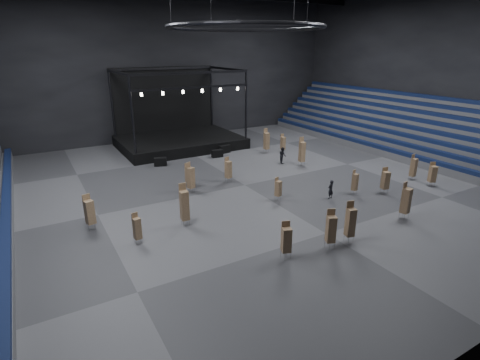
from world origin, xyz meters
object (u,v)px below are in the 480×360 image
chair_stack_0 (184,205)px  chair_stack_2 (266,141)px  chair_stack_1 (385,180)px  chair_stack_16 (137,228)px  chair_stack_17 (433,174)px  chair_stack_6 (331,228)px  chair_stack_9 (350,222)px  chair_stack_11 (89,211)px  chair_stack_14 (406,200)px  flight_case_left (160,162)px  flight_case_right (224,149)px  chair_stack_8 (302,151)px  chair_stack_10 (278,188)px  chair_stack_15 (413,167)px  chair_stack_3 (188,174)px  stage (177,134)px  chair_stack_4 (355,182)px  chair_stack_13 (191,177)px  man_center (331,189)px  flight_case_mid (217,153)px  chair_stack_5 (228,169)px  crew_member (283,155)px  chair_stack_7 (283,143)px  chair_stack_12 (286,239)px

chair_stack_0 → chair_stack_2: (15.21, 12.75, -0.10)m
chair_stack_0 → chair_stack_1: size_ratio=1.35×
chair_stack_16 → chair_stack_17: size_ratio=0.94×
chair_stack_6 → chair_stack_9: (1.59, 0.00, 0.07)m
chair_stack_11 → chair_stack_14: (19.63, -9.38, 0.11)m
flight_case_left → chair_stack_16: chair_stack_16 is taller
flight_case_right → chair_stack_8: bearing=-60.8°
chair_stack_10 → chair_stack_15: (13.43, -2.31, 0.25)m
chair_stack_10 → chair_stack_3: bearing=109.2°
chair_stack_6 → stage: bearing=111.1°
chair_stack_1 → chair_stack_4: (-2.28, 1.16, -0.12)m
chair_stack_13 → man_center: size_ratio=1.67×
flight_case_mid → chair_stack_10: bearing=-95.7°
chair_stack_5 → chair_stack_6: bearing=-104.8°
flight_case_right → crew_member: bearing=-62.4°
crew_member → flight_case_mid: bearing=60.5°
chair_stack_0 → flight_case_mid: bearing=59.1°
chair_stack_7 → chair_stack_9: bearing=-116.3°
chair_stack_9 → chair_stack_8: bearing=76.3°
chair_stack_3 → chair_stack_5: size_ratio=0.89×
chair_stack_13 → chair_stack_15: 20.17m
chair_stack_0 → chair_stack_4: (14.37, -1.61, -0.45)m
chair_stack_14 → chair_stack_13: bearing=119.0°
chair_stack_8 → crew_member: (-1.19, 1.68, -0.66)m
chair_stack_2 → chair_stack_7: size_ratio=1.28×
chair_stack_2 → flight_case_left: bearing=170.7°
crew_member → stage: bearing=47.1°
chair_stack_16 → chair_stack_14: bearing=-29.0°
chair_stack_3 → chair_stack_6: chair_stack_6 is taller
stage → chair_stack_9: size_ratio=5.19×
flight_case_right → chair_stack_8: size_ratio=0.45×
chair_stack_5 → chair_stack_17: (14.86, -9.91, -0.04)m
flight_case_mid → flight_case_right: bearing=37.6°
flight_case_right → chair_stack_7: size_ratio=0.61×
stage → chair_stack_12: bearing=-98.4°
flight_case_right → man_center: size_ratio=0.86×
flight_case_left → chair_stack_2: bearing=-5.8°
flight_case_right → chair_stack_15: chair_stack_15 is taller
chair_stack_7 → chair_stack_5: bearing=-152.5°
chair_stack_0 → chair_stack_15: chair_stack_0 is taller
flight_case_left → chair_stack_12: (0.49, -20.83, 0.79)m
chair_stack_17 → flight_case_mid: bearing=149.1°
man_center → chair_stack_0: bearing=-19.1°
chair_stack_7 → flight_case_right: bearing=149.8°
chair_stack_3 → chair_stack_11: bearing=-164.3°
chair_stack_9 → chair_stack_10: bearing=103.9°
chair_stack_1 → crew_member: 11.49m
chair_stack_9 → chair_stack_4: bearing=56.3°
chair_stack_5 → chair_stack_15: chair_stack_15 is taller
chair_stack_1 → chair_stack_8: bearing=109.9°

